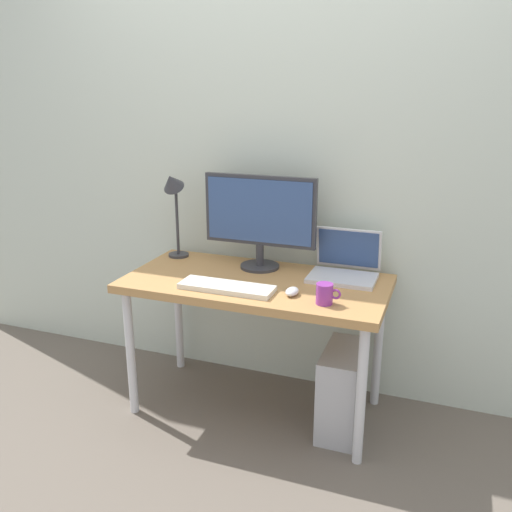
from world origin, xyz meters
name	(u,v)px	position (x,y,z in m)	size (l,w,h in m)	color
ground_plane	(256,407)	(0.00, 0.00, 0.00)	(6.00, 6.00, 0.00)	#665B51
back_wall	(281,146)	(0.00, 0.37, 1.30)	(4.40, 0.04, 2.60)	silver
desk	(256,293)	(0.00, 0.00, 0.63)	(1.26, 0.62, 0.70)	#B7844C
monitor	(260,216)	(-0.05, 0.18, 0.97)	(0.58, 0.20, 0.47)	#333338
laptop	(345,265)	(0.39, 0.19, 0.76)	(0.32, 0.26, 0.23)	silver
desk_lamp	(173,195)	(-0.53, 0.18, 1.04)	(0.11, 0.16, 0.48)	#333338
keyboard	(227,287)	(-0.08, -0.17, 0.71)	(0.44, 0.14, 0.02)	silver
mouse	(292,291)	(0.22, -0.13, 0.72)	(0.06, 0.09, 0.03)	silver
coffee_mug	(325,294)	(0.38, -0.18, 0.75)	(0.11, 0.07, 0.09)	purple
computer_tower	(342,390)	(0.45, -0.03, 0.21)	(0.18, 0.36, 0.42)	#B2B2B7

